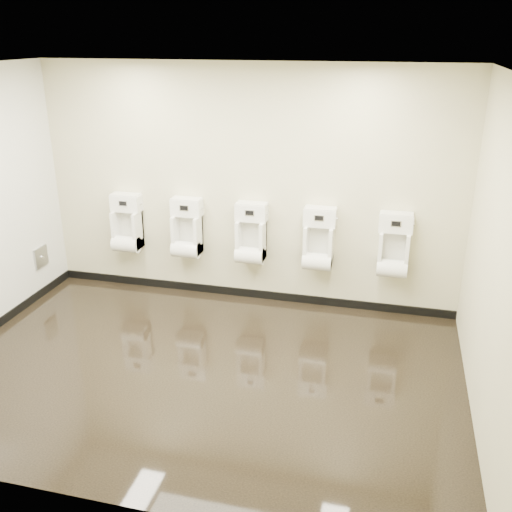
{
  "coord_description": "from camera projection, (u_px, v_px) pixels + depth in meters",
  "views": [
    {
      "loc": [
        1.68,
        -4.49,
        3.08
      ],
      "look_at": [
        0.42,
        0.55,
        1.04
      ],
      "focal_mm": 40.0,
      "sensor_mm": 36.0,
      "label": 1
    }
  ],
  "objects": [
    {
      "name": "ceiling",
      "position": [
        188.0,
        70.0,
        4.54
      ],
      "size": [
        5.0,
        3.5,
        0.0
      ],
      "primitive_type": "cube",
      "color": "white"
    },
    {
      "name": "skirting_back",
      "position": [
        247.0,
        293.0,
        7.11
      ],
      "size": [
        5.0,
        0.02,
        0.1
      ],
      "primitive_type": "cube",
      "color": "black",
      "rests_on": "ground"
    },
    {
      "name": "urinal_4",
      "position": [
        394.0,
        250.0,
        6.33
      ],
      "size": [
        0.38,
        0.28,
        0.7
      ],
      "color": "white",
      "rests_on": "back_wall"
    },
    {
      "name": "front_wall",
      "position": [
        98.0,
        329.0,
        3.47
      ],
      "size": [
        5.0,
        0.02,
        2.8
      ],
      "primitive_type": "cube",
      "color": "beige",
      "rests_on": "ground"
    },
    {
      "name": "urinal_3",
      "position": [
        319.0,
        243.0,
        6.52
      ],
      "size": [
        0.38,
        0.28,
        0.7
      ],
      "color": "white",
      "rests_on": "back_wall"
    },
    {
      "name": "back_wall",
      "position": [
        246.0,
        187.0,
        6.63
      ],
      "size": [
        5.0,
        0.02,
        2.8
      ],
      "primitive_type": "cube",
      "color": "beige",
      "rests_on": "ground"
    },
    {
      "name": "urinal_2",
      "position": [
        251.0,
        238.0,
        6.71
      ],
      "size": [
        0.38,
        0.28,
        0.7
      ],
      "color": "white",
      "rests_on": "back_wall"
    },
    {
      "name": "ground",
      "position": [
        201.0,
        371.0,
        5.56
      ],
      "size": [
        5.0,
        3.5,
        0.0
      ],
      "primitive_type": "cube",
      "color": "black",
      "rests_on": "ground"
    },
    {
      "name": "urinal_0",
      "position": [
        127.0,
        227.0,
        7.07
      ],
      "size": [
        0.38,
        0.28,
        0.7
      ],
      "color": "white",
      "rests_on": "back_wall"
    },
    {
      "name": "urinal_1",
      "position": [
        187.0,
        232.0,
        6.89
      ],
      "size": [
        0.38,
        0.28,
        0.7
      ],
      "color": "white",
      "rests_on": "back_wall"
    },
    {
      "name": "right_wall",
      "position": [
        495.0,
        261.0,
        4.48
      ],
      "size": [
        0.02,
        3.5,
        2.8
      ],
      "primitive_type": "cube",
      "color": "beige",
      "rests_on": "ground"
    },
    {
      "name": "access_panel",
      "position": [
        41.0,
        257.0,
        7.02
      ],
      "size": [
        0.04,
        0.25,
        0.25
      ],
      "color": "#9E9EA3",
      "rests_on": "left_wall"
    }
  ]
}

